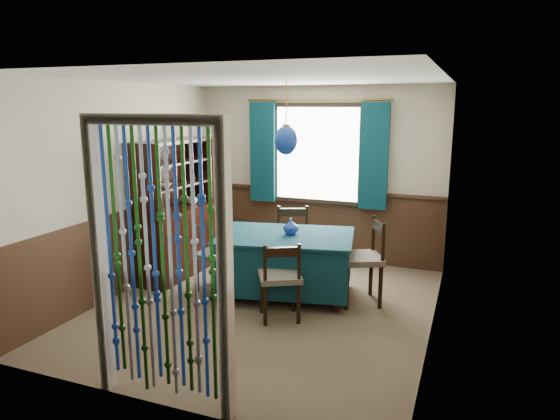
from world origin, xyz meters
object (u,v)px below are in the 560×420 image
at_px(chair_near, 280,278).
at_px(vase_table, 291,227).
at_px(chair_far, 293,241).
at_px(dining_table, 286,260).
at_px(pendant_lamp, 286,140).
at_px(bowl_shelf, 164,185).
at_px(vase_sideboard, 192,198).
at_px(chair_left, 214,254).
at_px(sideboard, 176,229).
at_px(chair_right, 363,259).

relative_size(chair_near, vase_table, 5.03).
xyz_separation_m(chair_far, vase_table, (0.19, -0.61, 0.34)).
relative_size(dining_table, pendant_lamp, 2.12).
relative_size(dining_table, chair_near, 2.00).
relative_size(dining_table, bowl_shelf, 7.99).
bearing_deg(vase_sideboard, chair_left, -44.48).
distance_m(chair_far, sideboard, 1.57).
bearing_deg(chair_near, vase_table, 72.12).
xyz_separation_m(vase_table, vase_sideboard, (-1.62, 0.49, 0.15)).
distance_m(chair_left, pendant_lamp, 1.66).
bearing_deg(chair_far, chair_left, 23.74).
bearing_deg(pendant_lamp, dining_table, 104.04).
relative_size(chair_near, chair_far, 0.94).
xyz_separation_m(sideboard, vase_table, (1.68, -0.17, 0.21)).
xyz_separation_m(chair_right, sideboard, (-2.53, 0.09, 0.10)).
bearing_deg(vase_table, chair_left, -168.78).
distance_m(chair_left, bowl_shelf, 1.06).
bearing_deg(chair_left, chair_near, 69.64).
bearing_deg(bowl_shelf, vase_table, 5.60).
height_order(chair_far, chair_right, chair_right).
height_order(chair_near, vase_table, vase_table).
xyz_separation_m(dining_table, chair_far, (-0.14, 0.65, 0.06)).
relative_size(chair_near, bowl_shelf, 3.99).
height_order(chair_near, chair_far, chair_far).
bearing_deg(bowl_shelf, chair_far, 28.20).
distance_m(chair_near, sideboard, 2.03).
distance_m(dining_table, chair_left, 0.90).
relative_size(vase_table, vase_sideboard, 1.04).
relative_size(vase_table, bowl_shelf, 0.79).
bearing_deg(vase_sideboard, chair_far, 4.77).
xyz_separation_m(sideboard, pendant_lamp, (1.64, -0.21, 1.23)).
bearing_deg(chair_right, dining_table, 71.76).
distance_m(dining_table, vase_sideboard, 1.75).
bearing_deg(vase_sideboard, dining_table, -18.72).
height_order(dining_table, vase_table, vase_table).
bearing_deg(chair_near, dining_table, 76.55).
relative_size(chair_far, vase_table, 5.36).
xyz_separation_m(chair_far, pendant_lamp, (0.14, -0.65, 1.36)).
height_order(vase_table, vase_sideboard, vase_sideboard).
bearing_deg(chair_near, chair_right, 19.11).
distance_m(chair_near, pendant_lamp, 1.55).
distance_m(chair_right, bowl_shelf, 2.59).
height_order(sideboard, pendant_lamp, pendant_lamp).
distance_m(dining_table, chair_near, 0.69).
xyz_separation_m(dining_table, vase_table, (0.05, 0.04, 0.40)).
relative_size(chair_far, pendant_lamp, 1.13).
bearing_deg(dining_table, vase_sideboard, 150.11).
height_order(chair_left, chair_right, chair_right).
xyz_separation_m(chair_left, vase_table, (0.93, 0.19, 0.38)).
bearing_deg(dining_table, vase_table, 32.25).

